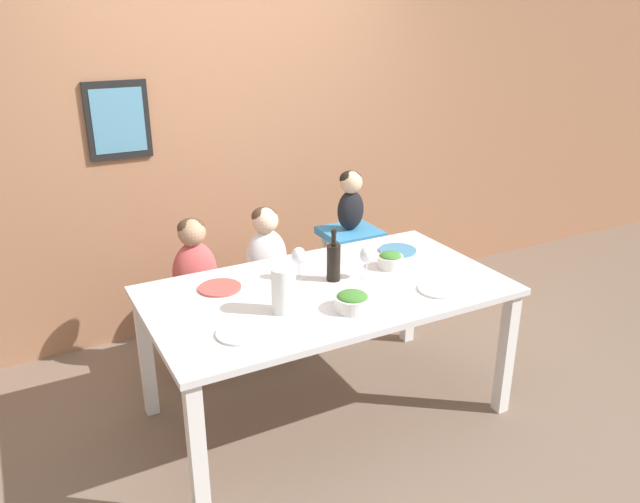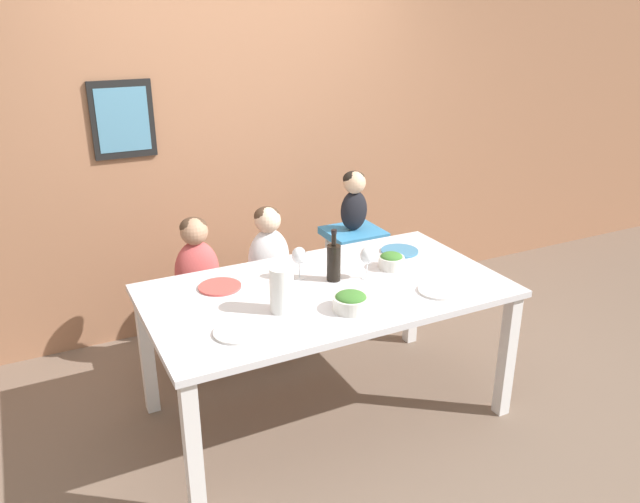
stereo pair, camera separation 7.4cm
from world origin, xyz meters
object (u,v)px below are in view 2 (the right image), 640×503
Objects in this scene: wine_glass_far at (299,256)px; chair_far_left at (200,310)px; dinner_plate_back_right at (400,251)px; chair_right_highchair at (353,252)px; salad_bowl_large at (351,301)px; person_baby_right at (354,197)px; paper_towel_roll at (282,290)px; salad_bowl_small at (391,260)px; dinner_plate_front_left at (238,332)px; chair_far_center at (270,296)px; person_child_center at (268,247)px; wine_glass_near at (367,256)px; dinner_plate_back_left at (220,287)px; dinner_plate_front_right at (440,291)px; person_child_left at (196,259)px; wine_bottle at (334,261)px.

chair_far_left is at bearing 123.31° from wine_glass_far.
wine_glass_far is at bearing -173.32° from dinner_plate_back_right.
chair_far_left is at bearing 180.00° from chair_right_highchair.
salad_bowl_large is at bearing -139.97° from dinner_plate_back_right.
person_baby_right is (1.09, 0.00, 0.59)m from chair_far_left.
paper_towel_roll is 1.27× the size of salad_bowl_large.
dinner_plate_front_left is (-1.04, -0.33, -0.04)m from salad_bowl_small.
salad_bowl_large is at bearing -90.07° from chair_far_center.
person_child_center is 2.96× the size of wine_glass_near.
chair_far_center is 0.81m from wine_glass_far.
person_child_center is 2.38× the size of dinner_plate_back_left.
paper_towel_roll reaches higher than person_child_center.
chair_right_highchair is 3.31× the size of dinner_plate_front_right.
wine_glass_near is 1.24× the size of salad_bowl_small.
person_child_left is 0.47m from person_child_center.
dinner_plate_back_right is at bearing 22.96° from dinner_plate_front_left.
chair_right_highchair is at bearing 53.47° from wine_bottle.
wine_bottle is (0.56, -0.72, 0.50)m from chair_far_left.
chair_far_left is at bearing 133.22° from wine_glass_near.
chair_far_left is 1.11m from chair_right_highchair.
wine_glass_far reaches higher than dinner_plate_back_right.
salad_bowl_small is (0.53, -0.10, -0.08)m from wine_glass_far.
salad_bowl_small is at bearing -102.70° from chair_right_highchair.
salad_bowl_small is at bearing -57.46° from person_child_center.
person_child_center is 1.86× the size of wine_bottle.
wine_glass_near reaches higher than dinner_plate_back_left.
person_child_left is at bearing 113.70° from salad_bowl_large.
wine_glass_near is at bearing 128.66° from dinner_plate_front_right.
chair_right_highchair is 1.26m from salad_bowl_large.
chair_far_center is 1.16m from salad_bowl_large.
wine_glass_far is at bearing 140.35° from dinner_plate_front_right.
dinner_plate_back_left is (-0.43, 0.08, -0.12)m from wine_glass_far.
paper_towel_roll is 0.34m from salad_bowl_large.
salad_bowl_small is at bearing 17.59° from dinner_plate_front_left.
chair_right_highchair is 1.39× the size of person_child_center.
wine_glass_near reaches higher than chair_far_left.
salad_bowl_large is (0.07, -0.46, -0.08)m from wine_glass_far.
chair_far_left is 1.25m from salad_bowl_small.
chair_far_left is 2.04× the size of dinner_plate_back_right.
dinner_plate_back_left is (-0.59, 0.18, -0.10)m from wine_bottle.
person_child_left is at bearing 87.43° from dinner_plate_back_left.
dinner_plate_front_left is 1.32m from dinner_plate_back_right.
person_child_left is at bearing 180.00° from person_child_center.
chair_right_highchair is 0.94m from wine_bottle.
dinner_plate_front_right is at bearing -64.84° from chair_far_center.
dinner_plate_back_left is (-0.50, -0.54, 0.39)m from chair_far_center.
chair_far_left is at bearing 84.26° from dinner_plate_front_left.
wine_glass_far reaches higher than chair_far_left.
chair_far_left is 0.85× the size of person_child_center.
salad_bowl_small is at bearing -11.19° from wine_glass_far.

